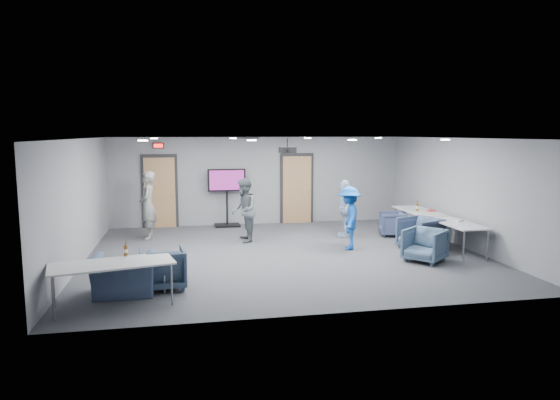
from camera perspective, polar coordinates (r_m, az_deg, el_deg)
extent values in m
plane|color=#323539|center=(11.82, 0.50, -6.14)|extent=(9.00, 9.00, 0.00)
plane|color=white|center=(11.48, 0.52, 7.06)|extent=(9.00, 9.00, 0.00)
cube|color=gray|center=(15.49, -2.43, 2.21)|extent=(9.00, 0.02, 2.70)
cube|color=gray|center=(7.74, 6.41, -3.34)|extent=(9.00, 0.02, 2.70)
cube|color=gray|center=(11.56, -21.91, -0.20)|extent=(0.02, 8.00, 2.70)
cube|color=gray|center=(13.22, 20.00, 0.81)|extent=(0.02, 8.00, 2.70)
cube|color=black|center=(15.34, -13.56, 0.93)|extent=(1.06, 0.06, 2.24)
cube|color=#A68250|center=(15.30, -13.57, 0.80)|extent=(0.90, 0.05, 2.10)
cylinder|color=gray|center=(15.24, -12.25, 0.63)|extent=(0.04, 0.10, 0.04)
cube|color=black|center=(15.71, 1.92, 1.30)|extent=(1.06, 0.06, 2.24)
cube|color=#A68250|center=(15.68, 1.96, 1.17)|extent=(0.90, 0.05, 2.10)
cylinder|color=gray|center=(15.71, 3.24, 1.00)|extent=(0.04, 0.10, 0.04)
cube|color=black|center=(15.21, -13.73, 6.05)|extent=(0.32, 0.06, 0.16)
cube|color=#FF0C0C|center=(15.17, -13.74, 6.05)|extent=(0.26, 0.02, 0.11)
cube|color=black|center=(14.16, -3.75, 7.10)|extent=(0.60, 0.60, 0.03)
cylinder|color=white|center=(9.48, -15.40, 6.57)|extent=(0.18, 0.18, 0.02)
cylinder|color=white|center=(13.07, -14.20, 6.84)|extent=(0.18, 0.18, 0.02)
cylinder|color=white|center=(9.54, -3.25, 6.84)|extent=(0.18, 0.18, 0.02)
cylinder|color=white|center=(13.11, -5.38, 7.04)|extent=(0.18, 0.18, 0.02)
cylinder|color=white|center=(10.01, 8.26, 6.81)|extent=(0.18, 0.18, 0.02)
cylinder|color=white|center=(13.46, 3.19, 7.07)|extent=(0.18, 0.18, 0.02)
cylinder|color=white|center=(10.83, 18.37, 6.56)|extent=(0.18, 0.18, 0.02)
cylinder|color=white|center=(14.08, 11.17, 6.97)|extent=(0.18, 0.18, 0.02)
imported|color=gray|center=(13.73, -14.88, -0.60)|extent=(0.44, 0.67, 1.82)
imported|color=#4E575D|center=(12.97, -4.13, -1.17)|extent=(0.66, 0.83, 1.67)
imported|color=silver|center=(13.68, 7.42, -0.97)|extent=(0.58, 0.98, 1.56)
imported|color=#18489C|center=(12.23, 7.89, -2.05)|extent=(0.85, 1.13, 1.54)
imported|color=#394262|center=(14.12, 12.76, -2.68)|extent=(0.89, 0.88, 0.66)
imported|color=#3B4A67|center=(12.63, 15.72, -3.70)|extent=(1.11, 1.10, 0.79)
imported|color=#3E546B|center=(11.49, 16.20, -4.97)|extent=(1.12, 1.12, 0.73)
imported|color=#334358|center=(9.42, -13.27, -7.60)|extent=(0.88, 0.90, 0.75)
imported|color=#3D4C6B|center=(9.25, -17.40, -8.21)|extent=(1.07, 0.94, 0.69)
cube|color=silver|center=(14.10, 15.65, -1.21)|extent=(0.79, 1.89, 0.03)
cylinder|color=gray|center=(14.80, 13.02, -2.15)|extent=(0.04, 0.04, 0.70)
cylinder|color=gray|center=(13.26, 16.04, -3.37)|extent=(0.04, 0.04, 0.70)
cylinder|color=gray|center=(15.06, 15.20, -2.05)|extent=(0.04, 0.04, 0.70)
cylinder|color=gray|center=(13.56, 18.41, -3.23)|extent=(0.04, 0.04, 0.70)
cube|color=silver|center=(12.46, 19.55, -2.52)|extent=(0.74, 1.77, 0.03)
cylinder|color=gray|center=(13.07, 16.60, -3.55)|extent=(0.04, 0.04, 0.70)
cylinder|color=gray|center=(11.70, 20.24, -5.01)|extent=(0.04, 0.04, 0.70)
cylinder|color=gray|center=(13.35, 18.80, -3.42)|extent=(0.04, 0.04, 0.70)
cylinder|color=gray|center=(12.01, 22.61, -4.81)|extent=(0.04, 0.04, 0.70)
cube|color=silver|center=(8.60, -18.65, -6.93)|extent=(2.07, 1.22, 0.03)
cylinder|color=gray|center=(9.11, -13.11, -8.27)|extent=(0.04, 0.04, 0.70)
cylinder|color=gray|center=(8.98, -24.47, -9.01)|extent=(0.04, 0.04, 0.70)
cylinder|color=gray|center=(8.50, -12.29, -9.41)|extent=(0.04, 0.04, 0.70)
cylinder|color=gray|center=(8.36, -24.51, -10.23)|extent=(0.04, 0.04, 0.70)
cylinder|color=brown|center=(8.97, -17.21, -5.58)|extent=(0.06, 0.06, 0.18)
cylinder|color=brown|center=(8.94, -17.24, -4.77)|extent=(0.02, 0.02, 0.08)
cylinder|color=beige|center=(8.97, -17.21, -5.58)|extent=(0.07, 0.07, 0.06)
cylinder|color=brown|center=(13.95, 15.41, -0.82)|extent=(0.07, 0.07, 0.20)
cylinder|color=brown|center=(13.93, 15.43, -0.23)|extent=(0.03, 0.03, 0.09)
cylinder|color=beige|center=(13.95, 15.41, -0.82)|extent=(0.08, 0.08, 0.07)
cube|color=red|center=(14.01, 16.90, -1.16)|extent=(0.20, 0.14, 0.04)
cube|color=silver|center=(12.64, 19.79, -2.22)|extent=(0.22, 0.19, 0.04)
cube|color=black|center=(15.31, -6.04, -2.88)|extent=(0.76, 0.54, 0.06)
cylinder|color=black|center=(15.20, -6.08, -0.37)|extent=(0.06, 0.06, 1.31)
cube|color=black|center=(15.12, -6.12, 2.29)|extent=(1.14, 0.07, 0.67)
cube|color=#7A1B6A|center=(15.07, -6.10, 2.27)|extent=(1.03, 0.01, 0.59)
cylinder|color=black|center=(12.58, 0.87, 6.57)|extent=(0.04, 0.04, 0.22)
cube|color=black|center=(12.58, 0.86, 5.75)|extent=(0.41, 0.36, 0.15)
cylinder|color=black|center=(12.42, 1.03, 5.72)|extent=(0.08, 0.06, 0.08)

